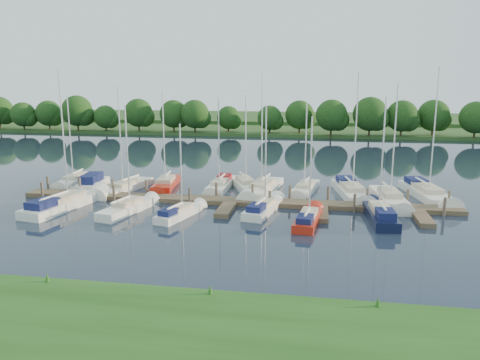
% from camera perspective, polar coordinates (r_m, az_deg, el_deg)
% --- Properties ---
extents(ground, '(260.00, 260.00, 0.00)m').
position_cam_1_polar(ground, '(35.20, -3.37, -6.13)').
color(ground, '#1A2234').
rests_on(ground, ground).
extents(near_bank, '(90.00, 10.00, 0.50)m').
position_cam_1_polar(near_bank, '(21.11, -13.55, -18.70)').
color(near_bank, '#1D4915').
rests_on(near_bank, ground).
extents(dock, '(40.00, 6.00, 0.40)m').
position_cam_1_polar(dock, '(42.01, -1.17, -2.83)').
color(dock, '#4B3F2A').
rests_on(dock, ground).
extents(mooring_pilings, '(38.24, 2.84, 2.00)m').
position_cam_1_polar(mooring_pilings, '(42.98, -0.90, -1.94)').
color(mooring_pilings, '#473D33').
rests_on(mooring_pilings, ground).
extents(far_shore, '(180.00, 30.00, 0.60)m').
position_cam_1_polar(far_shore, '(108.40, 5.46, 6.25)').
color(far_shore, '#2A471B').
rests_on(far_shore, ground).
extents(distant_hill, '(220.00, 40.00, 1.40)m').
position_cam_1_polar(distant_hill, '(133.22, 6.24, 7.46)').
color(distant_hill, '#325726').
rests_on(distant_hill, ground).
extents(treeline, '(145.30, 9.45, 8.22)m').
position_cam_1_polar(treeline, '(95.44, 4.76, 7.79)').
color(treeline, '#38281C').
rests_on(treeline, ground).
extents(sailboat_n_0, '(2.46, 7.74, 9.78)m').
position_cam_1_polar(sailboat_n_0, '(53.89, -19.54, -0.14)').
color(sailboat_n_0, white).
rests_on(sailboat_n_0, ground).
extents(motorboat, '(2.49, 6.78, 1.88)m').
position_cam_1_polar(motorboat, '(50.77, -17.74, -0.61)').
color(motorboat, white).
rests_on(motorboat, ground).
extents(sailboat_n_2, '(3.40, 8.70, 10.83)m').
position_cam_1_polar(sailboat_n_2, '(48.94, -13.95, -0.98)').
color(sailboat_n_2, white).
rests_on(sailboat_n_2, ground).
extents(sailboat_n_3, '(2.78, 8.27, 10.49)m').
position_cam_1_polar(sailboat_n_3, '(49.41, -9.02, -0.64)').
color(sailboat_n_3, '#B42010').
rests_on(sailboat_n_3, ground).
extents(sailboat_n_4, '(1.93, 7.66, 9.78)m').
position_cam_1_polar(sailboat_n_4, '(48.30, -2.44, -0.74)').
color(sailboat_n_4, white).
rests_on(sailboat_n_4, ground).
extents(sailboat_n_5, '(4.23, 7.63, 10.04)m').
position_cam_1_polar(sailboat_n_5, '(48.33, 0.61, -0.76)').
color(sailboat_n_5, white).
rests_on(sailboat_n_5, ground).
extents(sailboat_n_6, '(3.47, 9.65, 12.11)m').
position_cam_1_polar(sailboat_n_6, '(46.65, 2.71, -1.25)').
color(sailboat_n_6, white).
rests_on(sailboat_n_6, ground).
extents(sailboat_n_7, '(2.78, 7.39, 9.30)m').
position_cam_1_polar(sailboat_n_7, '(47.43, 7.91, -1.14)').
color(sailboat_n_7, white).
rests_on(sailboat_n_7, ground).
extents(sailboat_n_8, '(3.63, 9.78, 12.20)m').
position_cam_1_polar(sailboat_n_8, '(46.85, 13.45, -1.45)').
color(sailboat_n_8, white).
rests_on(sailboat_n_8, ground).
extents(sailboat_n_9, '(2.81, 8.80, 11.18)m').
position_cam_1_polar(sailboat_n_9, '(44.93, 17.76, -2.32)').
color(sailboat_n_9, white).
rests_on(sailboat_n_9, ground).
extents(sailboat_n_10, '(3.80, 10.15, 12.66)m').
position_cam_1_polar(sailboat_n_10, '(48.25, 21.82, -1.60)').
color(sailboat_n_10, white).
rests_on(sailboat_n_10, ground).
extents(sailboat_s_0, '(3.66, 9.82, 12.35)m').
position_cam_1_polar(sailboat_s_0, '(43.86, -20.56, -2.78)').
color(sailboat_s_0, white).
rests_on(sailboat_s_0, ground).
extents(sailboat_s_1, '(2.97, 7.28, 9.40)m').
position_cam_1_polar(sailboat_s_1, '(40.87, -13.49, -3.46)').
color(sailboat_s_1, white).
rests_on(sailboat_s_1, ground).
extents(sailboat_s_2, '(2.82, 6.16, 7.93)m').
position_cam_1_polar(sailboat_s_2, '(38.72, -7.35, -4.04)').
color(sailboat_s_2, white).
rests_on(sailboat_s_2, ground).
extents(sailboat_s_3, '(2.89, 7.37, 9.34)m').
position_cam_1_polar(sailboat_s_3, '(39.89, 2.91, -3.47)').
color(sailboat_s_3, white).
rests_on(sailboat_s_3, ground).
extents(sailboat_s_4, '(2.30, 6.80, 8.65)m').
position_cam_1_polar(sailboat_s_4, '(37.15, 8.33, -4.75)').
color(sailboat_s_4, '#B42010').
rests_on(sailboat_s_4, ground).
extents(sailboat_s_5, '(2.24, 7.88, 10.23)m').
position_cam_1_polar(sailboat_s_5, '(39.23, 16.68, -4.19)').
color(sailboat_s_5, black).
rests_on(sailboat_s_5, ground).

